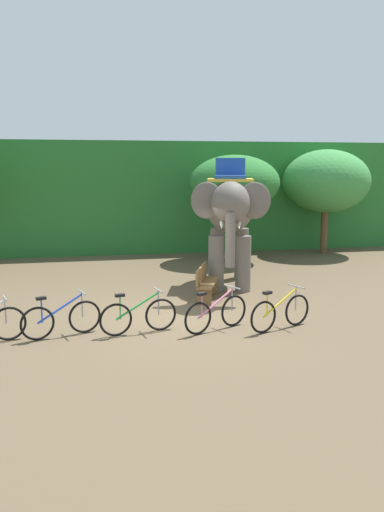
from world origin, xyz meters
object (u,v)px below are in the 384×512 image
(elephant, at_px, (230,213))
(bike_green, at_px, (138,316))
(bike_pink, at_px, (216,313))
(tree_center_right, at_px, (235,183))
(bike_blue, at_px, (61,319))
(bike_yellow, at_px, (280,312))
(wooden_bench, at_px, (205,282))
(tree_right, at_px, (326,181))

(elephant, distance_m, bike_green, 5.27)
(bike_green, relative_size, bike_pink, 1.08)
(tree_center_right, relative_size, bike_blue, 2.41)
(tree_center_right, distance_m, bike_blue, 10.36)
(elephant, height_order, bike_yellow, elephant)
(bike_pink, height_order, wooden_bench, bike_pink)
(bike_blue, bearing_deg, wooden_bench, 34.20)
(tree_right, xyz_separation_m, bike_yellow, (-5.42, -9.35, -2.55))
(tree_center_right, height_order, wooden_bench, tree_center_right)
(bike_green, distance_m, wooden_bench, 3.30)
(bike_green, xyz_separation_m, bike_yellow, (3.07, -0.33, 0.00))
(bike_blue, xyz_separation_m, bike_green, (1.60, -0.10, 0.00))
(tree_center_right, distance_m, elephant, 4.53)
(wooden_bench, bearing_deg, tree_right, 44.95)
(bike_green, distance_m, bike_yellow, 3.09)
(tree_right, distance_m, wooden_bench, 9.43)
(bike_green, xyz_separation_m, bike_pink, (1.67, -0.13, 0.00))
(bike_blue, xyz_separation_m, wooden_bench, (3.65, 2.48, 0.09))
(bike_blue, distance_m, bike_pink, 3.29)
(tree_right, bearing_deg, bike_green, -133.29)
(bike_yellow, bearing_deg, bike_green, 173.93)
(bike_pink, bearing_deg, bike_green, 175.62)
(tree_right, bearing_deg, tree_center_right, -167.87)
(tree_right, height_order, wooden_bench, tree_right)
(tree_center_right, relative_size, wooden_bench, 2.56)
(bike_blue, bearing_deg, bike_yellow, -5.23)
(bike_blue, distance_m, wooden_bench, 4.42)
(bike_yellow, distance_m, wooden_bench, 3.09)
(wooden_bench, bearing_deg, bike_yellow, -70.64)
(tree_right, distance_m, bike_blue, 13.71)
(tree_center_right, relative_size, bike_yellow, 2.47)
(wooden_bench, bearing_deg, bike_blue, -145.80)
(tree_center_right, distance_m, bike_pink, 9.07)
(tree_center_right, height_order, bike_blue, tree_center_right)
(bike_green, relative_size, wooden_bench, 1.09)
(bike_blue, distance_m, bike_yellow, 4.70)
(tree_center_right, distance_m, bike_yellow, 8.94)
(tree_right, xyz_separation_m, bike_green, (-8.49, -9.02, -2.55))
(bike_green, bearing_deg, bike_blue, 176.38)
(bike_blue, bearing_deg, bike_green, -3.62)
(elephant, distance_m, bike_pink, 4.61)
(tree_right, distance_m, elephant, 7.51)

